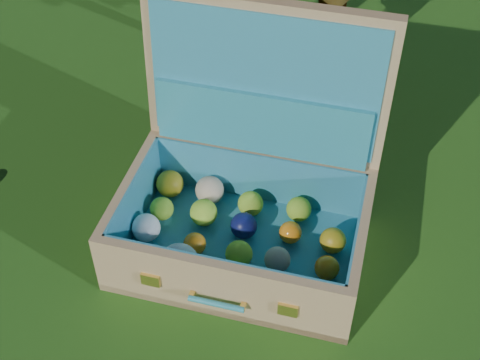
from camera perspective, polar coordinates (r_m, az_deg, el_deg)
ground at (r=2.09m, az=-3.47°, el=-2.34°), size 60.00×60.00×0.00m
suitcase at (r=1.88m, az=0.50°, el=-0.57°), size 0.81×0.71×0.67m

